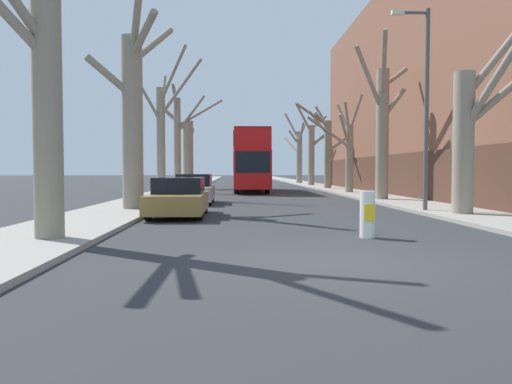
# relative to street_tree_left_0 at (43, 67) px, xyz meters

# --- Properties ---
(ground_plane) EXTENTS (300.00, 300.00, 0.00)m
(ground_plane) POSITION_rel_street_tree_left_0_xyz_m (5.76, -2.21, -3.71)
(ground_plane) COLOR #2B2D30
(sidewalk_left) EXTENTS (2.90, 120.00, 0.12)m
(sidewalk_left) POSITION_rel_street_tree_left_0_xyz_m (-0.40, 47.79, -3.65)
(sidewalk_left) COLOR gray
(sidewalk_left) RESTS_ON ground
(sidewalk_right) EXTENTS (2.90, 120.00, 0.12)m
(sidewalk_right) POSITION_rel_street_tree_left_0_xyz_m (11.93, 47.79, -3.65)
(sidewalk_right) COLOR gray
(sidewalk_right) RESTS_ON ground
(building_facade_right) EXTENTS (10.08, 33.52, 13.32)m
(building_facade_right) POSITION_rel_street_tree_left_0_xyz_m (18.37, 21.53, 2.94)
(building_facade_right) COLOR brown
(building_facade_right) RESTS_ON ground
(street_tree_left_0) EXTENTS (2.79, 3.35, 8.40)m
(street_tree_left_0) POSITION_rel_street_tree_left_0_xyz_m (0.00, 0.00, 0.00)
(street_tree_left_0) COLOR gray
(street_tree_left_0) RESTS_ON ground
(street_tree_left_1) EXTENTS (2.88, 4.77, 8.59)m
(street_tree_left_1) POSITION_rel_street_tree_left_0_xyz_m (0.18, 8.40, 0.19)
(street_tree_left_1) COLOR gray
(street_tree_left_1) RESTS_ON ground
(street_tree_left_2) EXTENTS (3.68, 3.43, 7.86)m
(street_tree_left_2) POSITION_rel_street_tree_left_0_xyz_m (0.11, 16.23, -0.11)
(street_tree_left_2) COLOR gray
(street_tree_left_2) RESTS_ON ground
(street_tree_left_3) EXTENTS (3.38, 2.49, 7.36)m
(street_tree_left_3) POSITION_rel_street_tree_left_0_xyz_m (0.14, 24.09, 0.01)
(street_tree_left_3) COLOR gray
(street_tree_left_3) RESTS_ON ground
(street_tree_left_4) EXTENTS (3.12, 2.44, 7.33)m
(street_tree_left_4) POSITION_rel_street_tree_left_0_xyz_m (-0.07, 32.05, -0.50)
(street_tree_left_4) COLOR gray
(street_tree_left_4) RESTS_ON ground
(street_tree_right_0) EXTENTS (1.99, 2.42, 6.11)m
(street_tree_right_0) POSITION_rel_street_tree_left_0_xyz_m (11.72, 5.55, -0.95)
(street_tree_right_0) COLOR gray
(street_tree_right_0) RESTS_ON ground
(street_tree_right_1) EXTENTS (3.20, 3.28, 8.03)m
(street_tree_right_1) POSITION_rel_street_tree_left_0_xyz_m (11.38, 14.06, 0.06)
(street_tree_right_1) COLOR gray
(street_tree_right_1) RESTS_ON ground
(street_tree_right_2) EXTENTS (3.37, 2.43, 6.43)m
(street_tree_right_2) POSITION_rel_street_tree_left_0_xyz_m (11.46, 22.11, -0.83)
(street_tree_right_2) COLOR gray
(street_tree_right_2) RESTS_ON ground
(street_tree_right_3) EXTENTS (4.51, 1.75, 6.97)m
(street_tree_right_3) POSITION_rel_street_tree_left_0_xyz_m (11.48, 29.86, -0.38)
(street_tree_right_3) COLOR gray
(street_tree_right_3) RESTS_ON ground
(street_tree_right_4) EXTENTS (4.38, 2.26, 8.25)m
(street_tree_right_4) POSITION_rel_street_tree_left_0_xyz_m (11.64, 38.36, -0.18)
(street_tree_right_4) COLOR gray
(street_tree_right_4) RESTS_ON ground
(street_tree_right_5) EXTENTS (2.84, 5.29, 8.16)m
(street_tree_right_5) POSITION_rel_street_tree_left_0_xyz_m (11.29, 46.38, -0.08)
(street_tree_right_5) COLOR gray
(street_tree_right_5) RESTS_ON ground
(double_decker_bus) EXTENTS (2.45, 10.91, 4.33)m
(double_decker_bus) POSITION_rel_street_tree_left_0_xyz_m (5.12, 25.96, -1.25)
(double_decker_bus) COLOR red
(double_decker_bus) RESTS_ON ground
(parked_car_0) EXTENTS (1.81, 4.31, 1.32)m
(parked_car_0) POSITION_rel_street_tree_left_0_xyz_m (2.10, 6.28, -3.08)
(parked_car_0) COLOR olive
(parked_car_0) RESTS_ON ground
(parked_car_1) EXTENTS (1.75, 4.21, 1.38)m
(parked_car_1) POSITION_rel_street_tree_left_0_xyz_m (2.10, 12.77, -3.05)
(parked_car_1) COLOR #9EA3AD
(parked_car_1) RESTS_ON ground
(lamp_post) EXTENTS (1.40, 0.20, 7.34)m
(lamp_post) POSITION_rel_street_tree_left_0_xyz_m (10.81, 7.13, 0.42)
(lamp_post) COLOR #4C4F54
(lamp_post) RESTS_ON ground
(traffic_bollard) EXTENTS (0.35, 0.36, 1.08)m
(traffic_bollard) POSITION_rel_street_tree_left_0_xyz_m (7.06, 0.68, -3.17)
(traffic_bollard) COLOR white
(traffic_bollard) RESTS_ON ground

